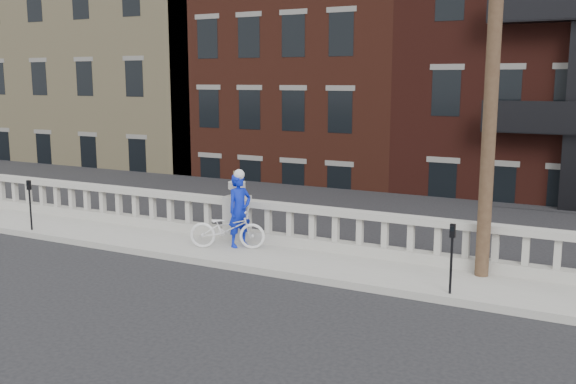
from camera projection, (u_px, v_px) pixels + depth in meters
name	position (u px, v px, depth m)	size (l,w,h in m)	color
ground	(135.00, 287.00, 13.07)	(120.00, 120.00, 0.00)	black
sidewalk	(217.00, 249.00, 15.68)	(32.00, 2.20, 0.15)	#9A978F
balustrade	(237.00, 219.00, 16.41)	(28.00, 0.34, 1.03)	#9A978F
planter_pedestal	(237.00, 212.00, 16.37)	(0.55, 0.55, 1.76)	#9A978F
lower_level	(446.00, 110.00, 32.47)	(80.00, 44.00, 20.80)	#605E59
utility_pole	(495.00, 24.00, 12.48)	(1.60, 0.28, 10.00)	#422D1E
parking_meter_b	(30.00, 199.00, 17.26)	(0.10, 0.09, 1.36)	black
parking_meter_c	(452.00, 251.00, 12.09)	(0.10, 0.09, 1.36)	black
bicycle	(227.00, 229.00, 15.45)	(0.64, 1.83, 0.96)	white
cyclist	(240.00, 210.00, 15.53)	(0.65, 0.43, 1.80)	#0C1FB4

